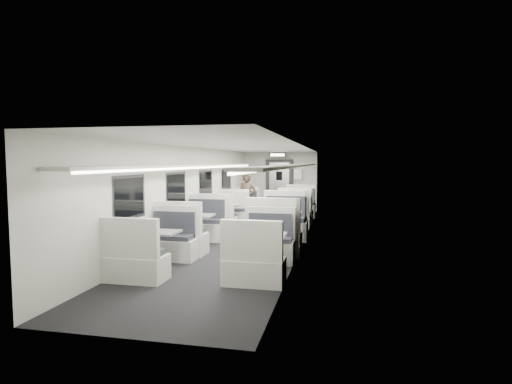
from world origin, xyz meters
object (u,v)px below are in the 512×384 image
at_px(booth_left_b, 225,216).
at_px(booth_right_a, 298,209).
at_px(passenger, 247,198).
at_px(exit_sign, 278,155).
at_px(booth_right_c, 280,229).
at_px(booth_right_d, 262,252).
at_px(booth_left_d, 156,250).
at_px(vestibule_door, 279,186).
at_px(booth_left_a, 240,210).
at_px(booth_right_b, 291,219).
at_px(booth_left_c, 194,230).

bearing_deg(booth_left_b, booth_right_a, 45.96).
distance_m(passenger, exit_sign, 3.16).
height_order(booth_right_c, booth_right_d, booth_right_c).
xyz_separation_m(booth_left_d, booth_right_d, (2.00, 0.21, -0.00)).
bearing_deg(booth_right_d, booth_right_a, 90.00).
bearing_deg(booth_left_b, vestibule_door, 77.19).
bearing_deg(booth_left_a, booth_left_d, -90.00).
bearing_deg(booth_left_b, exit_sign, 75.66).
xyz_separation_m(booth_right_d, exit_sign, (-1.00, 8.40, 1.92)).
xyz_separation_m(booth_left_a, booth_right_b, (2.00, -1.91, 0.01)).
xyz_separation_m(booth_left_c, passenger, (0.40, 3.83, 0.43)).
distance_m(booth_left_a, passenger, 0.86).
relative_size(passenger, exit_sign, 2.65).
xyz_separation_m(booth_left_a, booth_left_c, (0.00, -4.44, 0.03)).
height_order(booth_left_b, exit_sign, exit_sign).
height_order(booth_right_d, vestibule_door, vestibule_door).
distance_m(vestibule_door, exit_sign, 1.33).
bearing_deg(booth_left_c, vestibule_door, 81.93).
relative_size(booth_left_b, booth_left_c, 0.96).
bearing_deg(booth_left_d, passenger, 86.14).
bearing_deg(exit_sign, booth_left_d, -96.63).
relative_size(booth_right_a, exit_sign, 3.55).
height_order(booth_right_a, exit_sign, exit_sign).
xyz_separation_m(booth_left_d, booth_right_b, (2.00, 4.56, 0.00)).
relative_size(booth_left_c, exit_sign, 3.54).
bearing_deg(booth_right_d, passenger, 105.82).
distance_m(booth_left_a, booth_left_b, 1.78).
relative_size(booth_left_a, exit_sign, 3.24).
bearing_deg(booth_left_d, booth_right_b, 66.34).
bearing_deg(booth_left_c, passenger, 84.10).
height_order(booth_right_a, passenger, passenger).
distance_m(booth_left_d, booth_right_c, 3.15).
xyz_separation_m(booth_left_b, exit_sign, (1.00, 3.91, 1.90)).
relative_size(booth_left_b, booth_left_d, 1.02).
bearing_deg(booth_right_a, booth_right_d, -90.00).
height_order(booth_right_b, booth_right_c, booth_right_c).
bearing_deg(booth_right_b, vestibule_door, 102.46).
xyz_separation_m(booth_right_b, passenger, (-1.60, 1.30, 0.45)).
bearing_deg(booth_left_c, booth_right_c, 11.35).
relative_size(booth_right_a, vestibule_door, 1.05).
relative_size(booth_left_a, booth_left_d, 0.98).
xyz_separation_m(passenger, vestibule_door, (0.60, 3.22, 0.22)).
relative_size(passenger, vestibule_door, 0.78).
relative_size(booth_right_b, vestibule_door, 0.99).
relative_size(booth_left_d, booth_right_b, 0.99).
bearing_deg(booth_left_d, booth_right_a, 73.52).
distance_m(booth_right_a, booth_right_b, 2.20).
distance_m(booth_left_d, booth_right_d, 2.01).
xyz_separation_m(booth_left_d, booth_right_c, (2.00, 2.44, 0.05)).
bearing_deg(booth_right_b, booth_right_c, -90.00).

